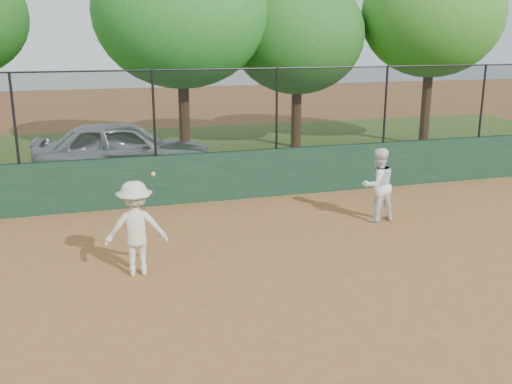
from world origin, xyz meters
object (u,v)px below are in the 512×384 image
object	(u,v)px
parked_car	(124,150)
tree_2	(181,12)
tree_3	(298,35)
player_second	(378,185)
tree_4	(433,14)
player_main	(136,228)

from	to	relation	value
parked_car	tree_2	bearing A→B (deg)	-34.93
tree_2	tree_3	bearing A→B (deg)	7.92
parked_car	tree_3	world-z (taller)	tree_3
player_second	tree_4	xyz separation A→B (m)	(6.25, 7.82, 3.91)
parked_car	tree_2	distance (m)	5.12
tree_2	player_main	bearing A→B (deg)	-104.91
parked_car	player_main	xyz separation A→B (m)	(-0.34, -7.00, -0.03)
parked_car	tree_4	bearing A→B (deg)	-72.90
player_second	tree_4	bearing A→B (deg)	-135.26
tree_4	player_second	bearing A→B (deg)	-128.63
tree_2	parked_car	bearing A→B (deg)	-130.67
player_second	player_main	distance (m)	5.50
parked_car	player_main	world-z (taller)	player_main
tree_3	player_main	bearing A→B (deg)	-123.62
tree_2	tree_4	world-z (taller)	tree_2
tree_3	tree_4	xyz separation A→B (m)	(4.81, -0.90, 0.74)
tree_2	player_second	bearing A→B (deg)	-71.27
tree_2	tree_3	world-z (taller)	tree_2
parked_car	tree_3	distance (m)	7.81
tree_2	tree_3	xyz separation A→B (m)	(4.21, 0.59, -0.71)
tree_3	player_second	bearing A→B (deg)	-99.42
parked_car	player_second	xyz separation A→B (m)	(4.97, -5.57, -0.03)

